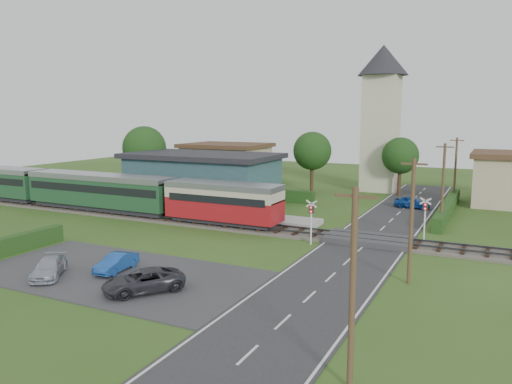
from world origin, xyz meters
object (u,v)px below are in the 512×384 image
at_px(pedestrian_near, 247,204).
at_px(crossing_signal_far, 425,213).
at_px(equipment_hut, 107,189).
at_px(house_west, 226,163).
at_px(station_building, 202,178).
at_px(church_tower, 382,107).
at_px(train, 76,188).
at_px(pedestrian_far, 119,194).
at_px(car_park_blue, 116,262).
at_px(crossing_signal_near, 311,216).
at_px(car_park_silver, 49,267).
at_px(car_on_road, 412,202).
at_px(car_park_dark, 144,281).

bearing_deg(pedestrian_near, crossing_signal_far, 176.56).
xyz_separation_m(equipment_hut, house_west, (3.00, 19.80, 1.04)).
distance_m(station_building, church_tower, 23.89).
bearing_deg(crossing_signal_far, train, -175.81).
height_order(train, pedestrian_far, train).
bearing_deg(house_west, equipment_hut, -98.62).
height_order(church_tower, car_park_blue, church_tower).
bearing_deg(crossing_signal_near, pedestrian_far, 166.54).
relative_size(equipment_hut, car_park_silver, 0.70).
relative_size(church_tower, car_park_blue, 5.55).
bearing_deg(crossing_signal_near, house_west, 130.11).
bearing_deg(crossing_signal_far, car_on_road, 102.52).
bearing_deg(equipment_hut, car_on_road, 22.99).
bearing_deg(station_building, car_park_blue, -70.10).
height_order(station_building, crossing_signal_far, station_building).
relative_size(church_tower, pedestrian_far, 9.93).
bearing_deg(car_park_dark, house_west, 150.52).
bearing_deg(pedestrian_near, church_tower, -106.21).
bearing_deg(equipment_hut, station_building, 35.92).
xyz_separation_m(station_building, church_tower, (15.00, 17.01, 7.53)).
xyz_separation_m(station_building, house_west, (-5.00, 14.01, 0.10)).
relative_size(train, car_park_dark, 10.16).
height_order(equipment_hut, car_park_dark, equipment_hut).
bearing_deg(pedestrian_far, crossing_signal_far, -101.82).
bearing_deg(equipment_hut, church_tower, 44.75).
relative_size(station_building, train, 0.37).
height_order(equipment_hut, crossing_signal_far, crossing_signal_far).
distance_m(crossing_signal_far, car_park_blue, 22.28).
height_order(equipment_hut, car_park_silver, equipment_hut).
bearing_deg(pedestrian_far, crossing_signal_near, -114.12).
bearing_deg(pedestrian_near, house_west, -55.41).
bearing_deg(car_park_silver, car_on_road, 29.99).
bearing_deg(car_park_blue, station_building, 105.34).
height_order(equipment_hut, pedestrian_near, equipment_hut).
height_order(church_tower, house_west, church_tower).
height_order(car_on_road, pedestrian_far, pedestrian_far).
bearing_deg(car_park_silver, pedestrian_far, 87.09).
height_order(crossing_signal_far, car_park_silver, crossing_signal_far).
distance_m(train, crossing_signal_far, 32.71).
height_order(car_park_blue, pedestrian_near, pedestrian_near).
relative_size(car_on_road, pedestrian_far, 1.97).
bearing_deg(car_on_road, equipment_hut, 116.12).
distance_m(car_park_silver, car_park_dark, 6.53).
xyz_separation_m(car_park_blue, pedestrian_near, (0.05, 17.07, 0.75)).
bearing_deg(pedestrian_near, car_park_dark, 101.34).
xyz_separation_m(car_park_blue, car_park_dark, (3.72, -2.11, 0.07)).
relative_size(train, church_tower, 2.45).
xyz_separation_m(church_tower, pedestrian_near, (-6.77, -22.55, -8.87)).
relative_size(car_park_silver, pedestrian_near, 2.01).
xyz_separation_m(crossing_signal_far, car_park_silver, (-18.22, -18.51, -1.53)).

